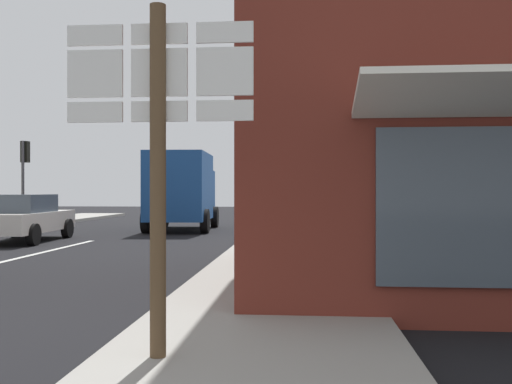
{
  "coord_description": "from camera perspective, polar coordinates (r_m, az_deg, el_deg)",
  "views": [
    {
      "loc": [
        6.64,
        -5.16,
        1.58
      ],
      "look_at": [
        5.34,
        10.18,
        1.55
      ],
      "focal_mm": 39.34,
      "sensor_mm": 36.0,
      "label": 1
    }
  ],
  "objects": [
    {
      "name": "traffic_light_far_left",
      "position": [
        25.61,
        -22.47,
        2.67
      ],
      "size": [
        0.3,
        0.49,
        3.68
      ],
      "color": "#47474C",
      "rests_on": "ground"
    },
    {
      "name": "delivery_truck",
      "position": [
        22.53,
        -7.53,
        0.29
      ],
      "size": [
        2.7,
        5.11,
        3.05
      ],
      "color": "#19478C",
      "rests_on": "ground"
    },
    {
      "name": "traffic_light_far_right",
      "position": [
        24.08,
        1.14,
        2.06
      ],
      "size": [
        0.3,
        0.49,
        3.24
      ],
      "color": "#47474C",
      "rests_on": "ground"
    },
    {
      "name": "ground_plane",
      "position": [
        16.63,
        -18.82,
        -5.34
      ],
      "size": [
        80.0,
        80.0,
        0.0
      ],
      "primitive_type": "plane",
      "color": "black"
    },
    {
      "name": "sidewalk_right",
      "position": [
        13.26,
        2.98,
        -6.43
      ],
      "size": [
        2.85,
        44.0,
        0.14
      ],
      "primitive_type": "cube",
      "color": "gray",
      "rests_on": "ground"
    },
    {
      "name": "sedan_far",
      "position": [
        18.87,
        -22.61,
        -2.38
      ],
      "size": [
        2.16,
        4.29,
        1.47
      ],
      "color": "beige",
      "rests_on": "ground"
    },
    {
      "name": "route_sign_post",
      "position": [
        4.98,
        -9.89,
        4.97
      ],
      "size": [
        1.66,
        0.14,
        3.2
      ],
      "color": "brown",
      "rests_on": "ground"
    }
  ]
}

